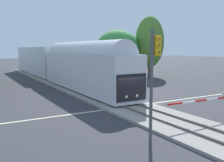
# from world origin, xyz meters

# --- Properties ---
(ground_plane) EXTENTS (220.00, 220.00, 0.00)m
(ground_plane) POSITION_xyz_m (0.00, 0.00, 0.00)
(ground_plane) COLOR #333338
(road_centre_stripe) EXTENTS (44.00, 0.20, 0.01)m
(road_centre_stripe) POSITION_xyz_m (0.00, 0.00, 0.00)
(road_centre_stripe) COLOR beige
(road_centre_stripe) RESTS_ON ground
(railway_track) EXTENTS (4.40, 80.00, 0.32)m
(railway_track) POSITION_xyz_m (0.00, 0.00, 0.10)
(railway_track) COLOR gray
(railway_track) RESTS_ON ground
(commuter_train) EXTENTS (3.04, 40.39, 5.16)m
(commuter_train) POSITION_xyz_m (0.00, 17.93, 2.80)
(commuter_train) COLOR silver
(commuter_train) RESTS_ON railway_track
(crossing_gate_near) EXTENTS (5.89, 0.40, 1.80)m
(crossing_gate_near) POSITION_xyz_m (3.49, -6.19, 1.40)
(crossing_gate_near) COLOR #B7B7BC
(crossing_gate_near) RESTS_ON ground
(traffic_signal_far_side) EXTENTS (0.53, 0.38, 5.59)m
(traffic_signal_far_side) POSITION_xyz_m (5.31, 9.48, 3.74)
(traffic_signal_far_side) COLOR #4C4C51
(traffic_signal_far_side) RESTS_ON ground
(traffic_signal_median) EXTENTS (0.53, 0.38, 5.68)m
(traffic_signal_median) POSITION_xyz_m (-3.15, -7.29, 3.80)
(traffic_signal_median) COLOR #4C4C51
(traffic_signal_median) RESTS_ON ground
(oak_far_right) EXTENTS (6.91, 6.91, 7.72)m
(oak_far_right) POSITION_xyz_m (10.76, 19.33, 5.07)
(oak_far_right) COLOR brown
(oak_far_right) RESTS_ON ground
(maple_right_background) EXTENTS (4.78, 4.78, 10.06)m
(maple_right_background) POSITION_xyz_m (15.75, 17.27, 5.78)
(maple_right_background) COLOR #4C3828
(maple_right_background) RESTS_ON ground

